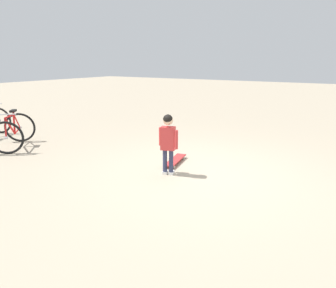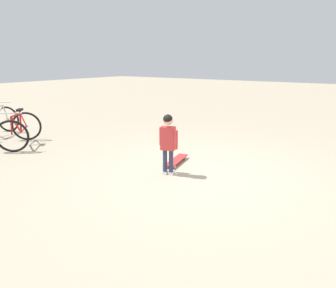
% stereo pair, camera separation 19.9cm
% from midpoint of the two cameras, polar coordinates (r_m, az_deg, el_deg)
% --- Properties ---
extents(ground_plane, '(50.00, 50.00, 0.00)m').
position_cam_midpoint_polar(ground_plane, '(5.20, 7.82, -5.95)').
color(ground_plane, tan).
extents(child_person, '(0.23, 0.40, 1.06)m').
position_cam_midpoint_polar(child_person, '(4.98, 1.15, 1.18)').
color(child_person, '#2D3351').
rests_on(child_person, ground).
extents(skateboard, '(0.80, 0.32, 0.07)m').
position_cam_midpoint_polar(skateboard, '(5.72, 2.65, -3.15)').
color(skateboard, '#B22D2D').
rests_on(skateboard, ground).
extents(bicycle_mid, '(1.27, 1.25, 0.85)m').
position_cam_midpoint_polar(bicycle_mid, '(7.57, -26.08, 2.48)').
color(bicycle_mid, black).
rests_on(bicycle_mid, ground).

